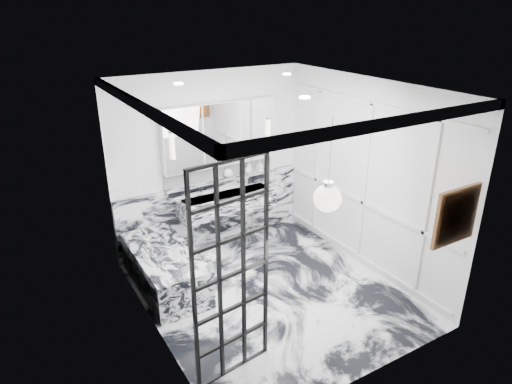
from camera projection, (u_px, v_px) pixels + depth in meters
floor at (271, 292)px, 6.28m from camera, size 3.60×3.60×0.00m
ceiling at (273, 87)px, 5.21m from camera, size 3.60×3.60×0.00m
wall_back at (210, 160)px, 7.18m from camera, size 3.60×0.00×3.60m
wall_front at (374, 264)px, 4.32m from camera, size 3.60×0.00×3.60m
wall_left at (149, 229)px, 4.99m from camera, size 0.00×3.60×3.60m
wall_right at (366, 177)px, 6.51m from camera, size 0.00×3.60×3.60m
marble_clad_back at (213, 211)px, 7.49m from camera, size 3.18×0.05×1.05m
marble_clad_left at (151, 233)px, 5.02m from camera, size 0.02×3.56×2.68m
panel_molding at (365, 183)px, 6.53m from camera, size 0.03×3.40×2.30m
soap_bottle_a at (249, 167)px, 7.49m from camera, size 0.08×0.08×0.21m
soap_bottle_b at (259, 166)px, 7.59m from camera, size 0.10×0.10×0.19m
soap_bottle_c at (248, 169)px, 7.50m from camera, size 0.15×0.15×0.15m
face_pot at (228, 173)px, 7.32m from camera, size 0.15×0.15×0.15m
amber_bottle at (242, 172)px, 7.45m from camera, size 0.04×0.04×0.10m
flower_vase at (210, 267)px, 5.74m from camera, size 0.08×0.08×0.12m
crittall_door at (232, 275)px, 4.52m from camera, size 0.88×0.16×2.39m
artwork at (456, 216)px, 4.84m from camera, size 0.55×0.05×0.55m
pendant_light at (328, 198)px, 4.32m from camera, size 0.27×0.27×0.27m
trough_sink at (227, 203)px, 7.31m from camera, size 1.60×0.45×0.30m
ledge at (222, 180)px, 7.31m from camera, size 1.90×0.14×0.04m
subway_tile at (220, 171)px, 7.31m from camera, size 1.90×0.03×0.23m
mirror_cabinet at (220, 134)px, 7.03m from camera, size 1.90×0.16×1.00m
sconce_left at (172, 146)px, 6.58m from camera, size 0.07×0.07×0.40m
sconce_right at (268, 131)px, 7.36m from camera, size 0.07×0.07×0.40m
bathtub at (165, 269)px, 6.33m from camera, size 0.75×1.65×0.55m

